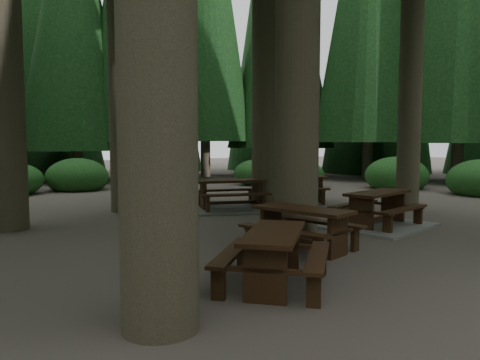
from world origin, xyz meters
name	(u,v)px	position (x,y,z in m)	size (l,w,h in m)	color
ground	(264,243)	(0.00, 0.00, 0.00)	(80.00, 80.00, 0.00)	#554D45
picnic_table_a	(378,215)	(2.99, 0.36, 0.26)	(2.75, 2.52, 0.76)	gray
picnic_table_c	(230,199)	(1.19, 4.09, 0.28)	(2.72, 2.40, 0.81)	gray
picnic_table_d	(296,185)	(3.65, 4.66, 0.52)	(2.27, 2.10, 0.79)	black
picnic_table_e	(274,250)	(-1.12, -2.29, 0.47)	(2.07, 2.12, 0.71)	black
picnic_table_f	(303,222)	(0.28, -0.82, 0.48)	(1.89, 2.07, 0.73)	black
shrub_ring	(277,213)	(0.70, 0.75, 0.40)	(23.86, 24.64, 1.49)	#1B4F1B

